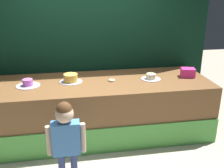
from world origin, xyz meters
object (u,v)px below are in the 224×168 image
pink_box (188,73)px  cake_far_right (151,77)px  cake_center_left (28,84)px  child_figure (66,135)px  donut (112,80)px  cake_center_right (71,78)px

pink_box → cake_far_right: same height
cake_center_left → cake_far_right: size_ratio=1.13×
child_figure → donut: size_ratio=11.15×
cake_far_right → cake_center_right: bearing=176.5°
donut → cake_center_right: 0.63m
donut → cake_center_right: bearing=173.8°
child_figure → cake_far_right: child_figure is taller
child_figure → donut: (0.72, 1.21, 0.18)m
cake_center_right → cake_far_right: (1.25, -0.08, -0.02)m
cake_center_left → cake_center_right: (0.62, 0.07, 0.02)m
pink_box → donut: 1.25m
cake_center_right → cake_far_right: cake_center_right is taller
child_figure → cake_center_left: bearing=113.7°
cake_center_left → cake_far_right: (1.87, -0.01, -0.00)m
child_figure → cake_far_right: (1.34, 1.20, 0.20)m
child_figure → donut: child_figure is taller
pink_box → cake_center_right: size_ratio=0.62×
cake_center_left → cake_center_right: size_ratio=1.00×
child_figure → cake_center_left: (-0.53, 1.21, 0.20)m
pink_box → cake_far_right: size_ratio=0.69×
donut → cake_far_right: size_ratio=0.33×
cake_far_right → child_figure: bearing=-138.1°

